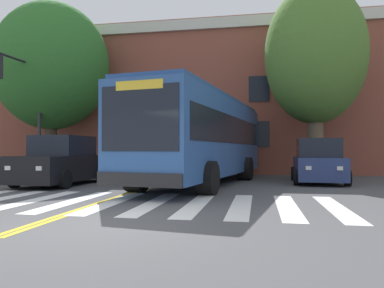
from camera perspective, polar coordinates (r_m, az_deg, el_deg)
The scene contains 11 objects.
ground_plane at distance 7.07m, azimuth -14.47°, elevation -11.80°, with size 120.00×120.00×0.00m, color #4C4C4F.
crosswalk at distance 9.89m, azimuth -11.97°, elevation -8.65°, with size 11.37×4.21×0.01m.
lane_line_yellow_inner at distance 23.46m, azimuth 0.46°, elevation -4.17°, with size 0.12×36.00×0.01m, color gold.
lane_line_yellow_outer at distance 23.43m, azimuth 0.85°, elevation -4.18°, with size 0.12×36.00×0.01m, color gold.
city_bus at distance 14.69m, azimuth 1.73°, elevation 1.09°, with size 4.11×11.20×3.40m.
car_black_near_lane at distance 15.29m, azimuth -19.20°, elevation -2.67°, with size 2.17×4.69×1.89m.
car_navy_far_lane at distance 15.98m, azimuth 18.68°, elevation -2.70°, with size 2.14×3.78×1.80m.
traffic_light_far_corner at distance 19.12m, azimuth -24.26°, elevation 6.95°, with size 0.37×3.12×5.94m.
street_tree_curbside_large at distance 18.82m, azimuth 18.24°, elevation 12.76°, with size 6.55×6.54×9.09m.
street_tree_curbside_small at distance 21.94m, azimuth -20.65°, elevation 11.02°, with size 6.76×6.29×9.31m.
building_facade at distance 24.29m, azimuth 10.21°, elevation 6.36°, with size 43.89×7.08×8.80m.
Camera 1 is at (2.92, -6.30, 1.34)m, focal length 35.00 mm.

